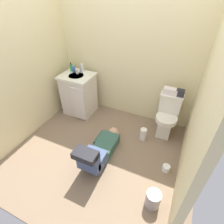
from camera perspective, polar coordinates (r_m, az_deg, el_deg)
name	(u,v)px	position (r m, az deg, el deg)	size (l,w,h in m)	color
ground_plane	(102,143)	(3.09, -3.11, -9.90)	(3.00, 2.96, 0.04)	#816A53
wall_back	(127,54)	(3.23, 4.82, 18.09)	(2.66, 0.08, 2.40)	beige
wall_left	(25,63)	(3.14, -26.07, 14.07)	(0.08, 1.96, 2.40)	beige
wall_right	(207,100)	(2.14, 28.18, 3.30)	(0.08, 1.96, 2.40)	beige
toilet	(167,116)	(3.15, 17.31, -1.33)	(0.36, 0.46, 0.75)	silver
vanity_cabinet	(79,94)	(3.58, -10.54, 5.72)	(0.60, 0.53, 0.82)	silver
faucet	(81,70)	(3.48, -10.09, 13.26)	(0.02, 0.02, 0.10)	silver
person_plumber	(99,150)	(2.73, -4.07, -12.18)	(0.39, 1.06, 0.52)	#33594C
tissue_box	(170,91)	(3.00, 18.26, 6.38)	(0.22, 0.11, 0.10)	silver
toiletry_bag	(180,93)	(2.99, 21.08, 5.75)	(0.12, 0.09, 0.11)	#26262D
soap_dispenser	(71,67)	(3.56, -12.93, 13.78)	(0.06, 0.06, 0.17)	green
bottle_blue	(74,69)	(3.49, -12.21, 13.28)	(0.06, 0.06, 0.12)	#3B68B2
bottle_white	(77,71)	(3.43, -11.15, 12.77)	(0.05, 0.05, 0.10)	silver
bottle_clear	(82,68)	(3.45, -9.59, 13.72)	(0.05, 0.05, 0.16)	silver
trash_can	(153,199)	(2.42, 13.03, -25.71)	(0.18, 0.18, 0.24)	gray
paper_towel_roll	(143,134)	(3.10, 9.96, -7.03)	(0.11, 0.11, 0.22)	white
toilet_paper_roll	(166,168)	(2.79, 16.96, -16.90)	(0.11, 0.11, 0.10)	white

